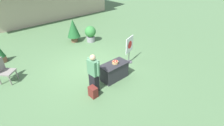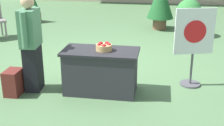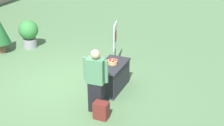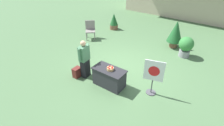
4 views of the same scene
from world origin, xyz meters
The scene contains 10 objects.
ground_plane centered at (0.00, 0.00, 0.00)m, with size 120.00×120.00×0.00m, color #4C7047.
display_table centered at (0.29, -1.29, 0.37)m, with size 1.24×0.64×0.73m.
apple_basket centered at (0.35, -1.29, 0.79)m, with size 0.26×0.26×0.13m.
person_visitor centered at (-0.85, -1.38, 0.81)m, with size 0.29×0.61×1.60m.
backpack centered at (-1.10, -1.62, 0.21)m, with size 0.24×0.34×0.42m.
poster_board centered at (1.79, -0.77, 0.77)m, with size 0.67×0.36×1.36m.
patio_chair centered at (-3.24, 1.62, 0.58)m, with size 0.78×0.78×1.04m.
potted_plant_near_left centered at (-2.97, 3.63, 0.52)m, with size 0.54×0.54×1.04m.
potted_plant_far_right centered at (1.17, 3.34, 0.84)m, with size 0.79×0.79×1.45m.
potted_plant_far_left centered at (1.95, 2.66, 0.57)m, with size 0.70×0.70×1.01m.
Camera 4 is at (3.46, -5.52, 4.34)m, focal length 28.00 mm.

